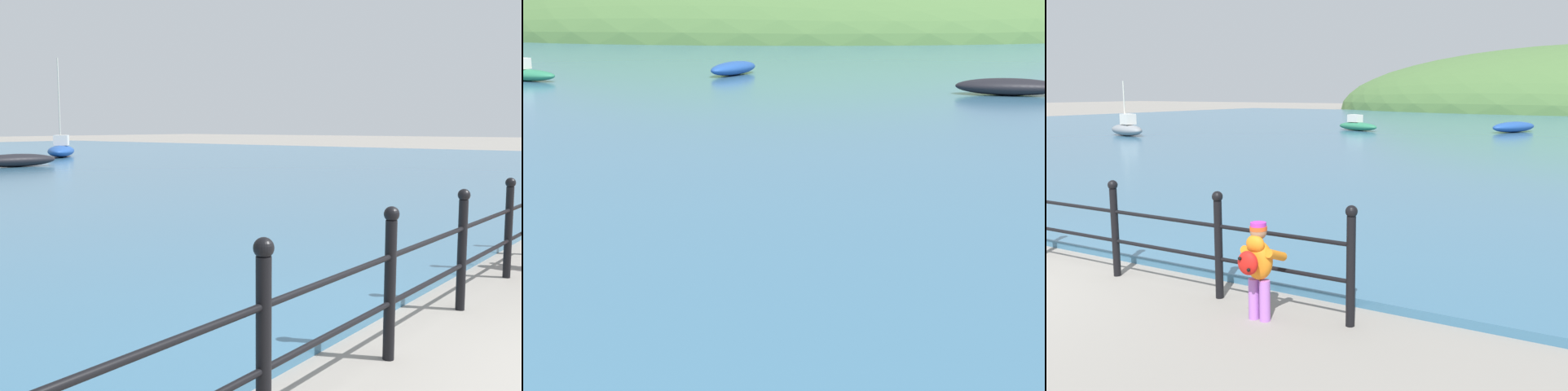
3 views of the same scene
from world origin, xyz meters
TOP-DOWN VIEW (x-y plane):
  - iron_railing at (-0.45, 1.50)m, footprint 9.86×0.12m
  - boat_green_fishing at (15.87, 29.22)m, footprint 3.87×4.23m
  - boat_far_left at (9.57, 23.31)m, footprint 3.53×1.59m

SIDE VIEW (x-z plane):
  - boat_far_left at x=9.57m, z-range 0.10..0.65m
  - boat_green_fishing at x=15.87m, z-range -2.22..3.23m
  - iron_railing at x=-0.45m, z-range 0.04..1.25m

